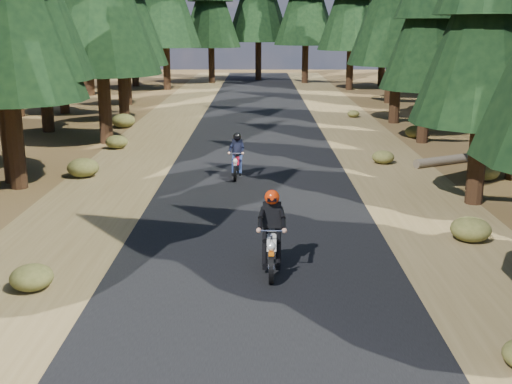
# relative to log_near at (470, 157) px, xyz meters

# --- Properties ---
(ground) EXTENTS (120.00, 120.00, 0.00)m
(ground) POSITION_rel_log_near_xyz_m (-7.78, -10.19, -0.16)
(ground) COLOR #4D391B
(ground) RESTS_ON ground
(road) EXTENTS (6.00, 100.00, 0.01)m
(road) POSITION_rel_log_near_xyz_m (-7.78, -5.19, -0.15)
(road) COLOR black
(road) RESTS_ON ground
(shoulder_l) EXTENTS (3.20, 100.00, 0.01)m
(shoulder_l) POSITION_rel_log_near_xyz_m (-12.38, -5.19, -0.16)
(shoulder_l) COLOR brown
(shoulder_l) RESTS_ON ground
(shoulder_r) EXTENTS (3.20, 100.00, 0.01)m
(shoulder_r) POSITION_rel_log_near_xyz_m (-3.18, -5.19, -0.16)
(shoulder_r) COLOR brown
(shoulder_r) RESTS_ON ground
(log_near) EXTENTS (4.66, 2.72, 0.32)m
(log_near) POSITION_rel_log_near_xyz_m (0.00, 0.00, 0.00)
(log_near) COLOR #4C4233
(log_near) RESTS_ON ground
(understory_shrubs) EXTENTS (14.84, 31.76, 0.68)m
(understory_shrubs) POSITION_rel_log_near_xyz_m (-7.17, -2.51, 0.12)
(understory_shrubs) COLOR #474C1E
(understory_shrubs) RESTS_ON ground
(rider_lead) EXTENTS (0.61, 1.87, 1.65)m
(rider_lead) POSITION_rel_log_near_xyz_m (-7.45, -10.85, 0.40)
(rider_lead) COLOR silver
(rider_lead) RESTS_ON road
(rider_follow) EXTENTS (0.58, 1.65, 1.45)m
(rider_follow) POSITION_rel_log_near_xyz_m (-8.43, -2.61, 0.33)
(rider_follow) COLOR #A50B1E
(rider_follow) RESTS_ON road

